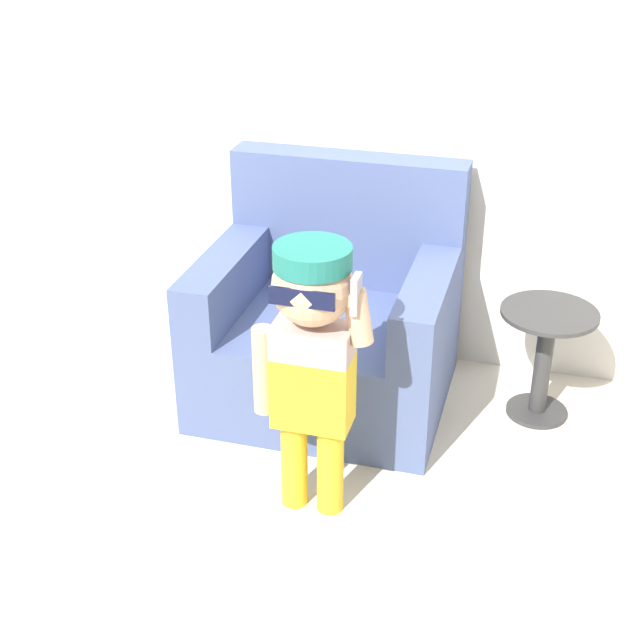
% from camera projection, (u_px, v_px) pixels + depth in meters
% --- Properties ---
extents(ground_plane, '(10.00, 10.00, 0.00)m').
position_uv_depth(ground_plane, '(348.00, 426.00, 3.77)').
color(ground_plane, beige).
extents(wall_back, '(10.00, 0.05, 2.60)m').
position_uv_depth(wall_back, '(394.00, 79.00, 3.76)').
color(wall_back, silver).
rests_on(wall_back, ground_plane).
extents(armchair, '(1.03, 0.88, 1.00)m').
position_uv_depth(armchair, '(330.00, 324.00, 3.86)').
color(armchair, '#475684').
rests_on(armchair, ground_plane).
extents(person_child, '(0.43, 0.32, 1.04)m').
position_uv_depth(person_child, '(311.00, 341.00, 3.00)').
color(person_child, gold).
rests_on(person_child, ground_plane).
extents(side_table, '(0.40, 0.40, 0.50)m').
position_uv_depth(side_table, '(544.00, 353.00, 3.72)').
color(side_table, '#333333').
rests_on(side_table, ground_plane).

